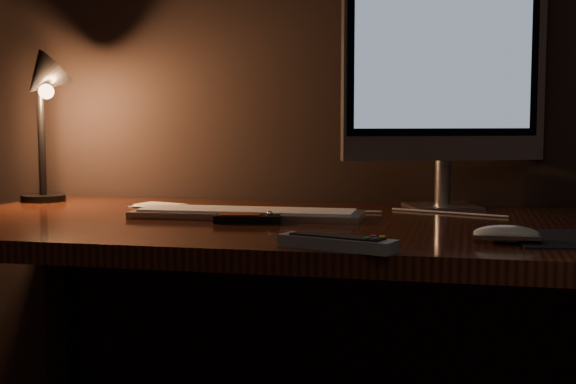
% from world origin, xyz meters
% --- Properties ---
extents(desk, '(1.60, 0.75, 0.75)m').
position_xyz_m(desk, '(0.00, 1.93, 0.62)').
color(desk, '#3F1B0E').
rests_on(desk, ground).
extents(monitor, '(0.46, 0.21, 0.51)m').
position_xyz_m(monitor, '(0.26, 2.16, 1.05)').
color(monitor, silver).
rests_on(monitor, desk).
extents(keyboard, '(0.50, 0.15, 0.02)m').
position_xyz_m(keyboard, '(-0.14, 1.88, 0.76)').
color(keyboard, silver).
rests_on(keyboard, desk).
extents(mouse, '(0.11, 0.06, 0.02)m').
position_xyz_m(mouse, '(0.38, 1.65, 0.76)').
color(mouse, white).
rests_on(mouse, desk).
extents(media_remote, '(0.14, 0.07, 0.02)m').
position_xyz_m(media_remote, '(-0.12, 1.80, 0.76)').
color(media_remote, black).
rests_on(media_remote, desk).
extents(tv_remote, '(0.20, 0.11, 0.03)m').
position_xyz_m(tv_remote, '(0.11, 1.52, 0.76)').
color(tv_remote, gray).
rests_on(tv_remote, desk).
extents(papers, '(0.13, 0.10, 0.01)m').
position_xyz_m(papers, '(-0.41, 2.04, 0.75)').
color(papers, white).
rests_on(papers, desk).
extents(desk_lamp, '(0.20, 0.20, 0.38)m').
position_xyz_m(desk_lamp, '(-0.71, 2.06, 1.01)').
color(desk_lamp, black).
rests_on(desk_lamp, desk).
extents(cable, '(0.55, 0.12, 0.00)m').
position_xyz_m(cable, '(0.13, 2.02, 0.75)').
color(cable, white).
rests_on(cable, desk).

